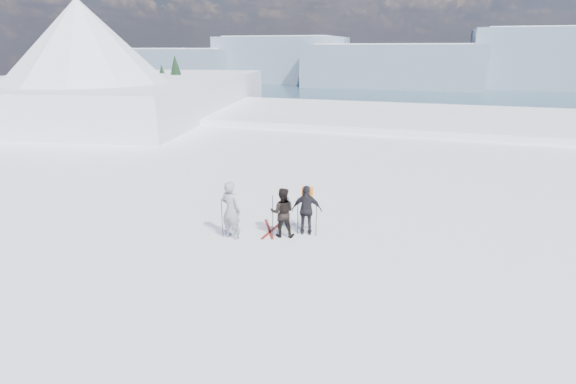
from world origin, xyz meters
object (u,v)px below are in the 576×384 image
object	(u,v)px
skier_pack	(307,210)
skis_loose	(271,229)
skier_grey	(231,210)
skier_dark	(282,212)

from	to	relation	value
skier_pack	skis_loose	distance (m)	1.46
skier_grey	skis_loose	distance (m)	1.66
skier_dark	skis_loose	size ratio (longest dim) A/B	0.95
skis_loose	skier_grey	bearing A→B (deg)	-133.48
skier_grey	skier_dark	world-z (taller)	skier_grey
skier_pack	skis_loose	bearing A→B (deg)	-10.91
skier_dark	skis_loose	xyz separation A→B (m)	(-0.53, 0.38, -0.79)
skis_loose	skier_pack	bearing A→B (deg)	1.63
skier_pack	skis_loose	size ratio (longest dim) A/B	0.96
skier_grey	skier_pack	world-z (taller)	skier_grey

